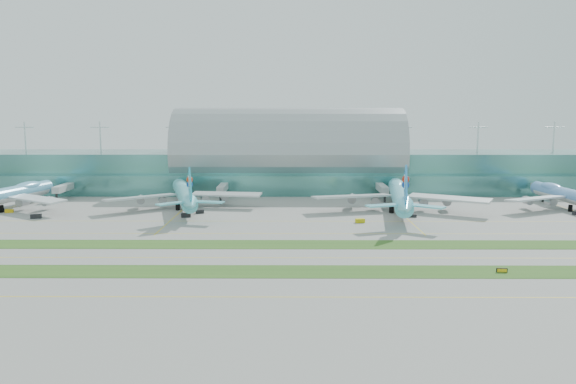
{
  "coord_description": "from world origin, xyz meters",
  "views": [
    {
      "loc": [
        1.17,
        -167.77,
        40.42
      ],
      "look_at": [
        0.0,
        55.0,
        9.0
      ],
      "focal_mm": 35.0,
      "sensor_mm": 36.0,
      "label": 1
    }
  ],
  "objects_px": {
    "airliner_b": "(184,193)",
    "airliner_d": "(572,196)",
    "terminal": "(289,163)",
    "airliner_c": "(399,194)",
    "airliner_a": "(2,195)",
    "taxiway_sign_east": "(502,270)"
  },
  "relations": [
    {
      "from": "airliner_c",
      "to": "taxiway_sign_east",
      "type": "bearing_deg",
      "value": -76.5
    },
    {
      "from": "airliner_a",
      "to": "airliner_d",
      "type": "bearing_deg",
      "value": 11.94
    },
    {
      "from": "airliner_c",
      "to": "terminal",
      "type": "bearing_deg",
      "value": 132.55
    },
    {
      "from": "terminal",
      "to": "taxiway_sign_east",
      "type": "xyz_separation_m",
      "value": [
        55.11,
        -157.3,
        -13.64
      ]
    },
    {
      "from": "airliner_c",
      "to": "taxiway_sign_east",
      "type": "xyz_separation_m",
      "value": [
        8.98,
        -90.68,
        -6.42
      ]
    },
    {
      "from": "terminal",
      "to": "airliner_c",
      "type": "height_order",
      "value": "terminal"
    },
    {
      "from": "terminal",
      "to": "airliner_d",
      "type": "xyz_separation_m",
      "value": [
        119.27,
        -63.13,
        -8.17
      ]
    },
    {
      "from": "airliner_a",
      "to": "taxiway_sign_east",
      "type": "relative_size",
      "value": 27.05
    },
    {
      "from": "terminal",
      "to": "airliner_c",
      "type": "distance_m",
      "value": 81.36
    },
    {
      "from": "airliner_b",
      "to": "airliner_c",
      "type": "bearing_deg",
      "value": -19.26
    },
    {
      "from": "terminal",
      "to": "taxiway_sign_east",
      "type": "distance_m",
      "value": 167.23
    },
    {
      "from": "airliner_b",
      "to": "airliner_d",
      "type": "xyz_separation_m",
      "value": [
        163.92,
        -3.59,
        -0.37
      ]
    },
    {
      "from": "airliner_a",
      "to": "airliner_b",
      "type": "height_order",
      "value": "airliner_a"
    },
    {
      "from": "airliner_b",
      "to": "airliner_a",
      "type": "bearing_deg",
      "value": 169.79
    },
    {
      "from": "airliner_c",
      "to": "airliner_d",
      "type": "xyz_separation_m",
      "value": [
        73.13,
        3.49,
        -0.95
      ]
    },
    {
      "from": "terminal",
      "to": "airliner_a",
      "type": "distance_m",
      "value": 136.79
    },
    {
      "from": "airliner_b",
      "to": "airliner_d",
      "type": "bearing_deg",
      "value": -16.06
    },
    {
      "from": "terminal",
      "to": "airliner_a",
      "type": "xyz_separation_m",
      "value": [
        -119.79,
        -65.58,
        -7.76
      ]
    },
    {
      "from": "airliner_b",
      "to": "taxiway_sign_east",
      "type": "relative_size",
      "value": 26.59
    },
    {
      "from": "airliner_d",
      "to": "airliner_b",
      "type": "bearing_deg",
      "value": 173.93
    },
    {
      "from": "terminal",
      "to": "airliner_b",
      "type": "distance_m",
      "value": 74.83
    },
    {
      "from": "terminal",
      "to": "airliner_b",
      "type": "height_order",
      "value": "terminal"
    }
  ]
}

